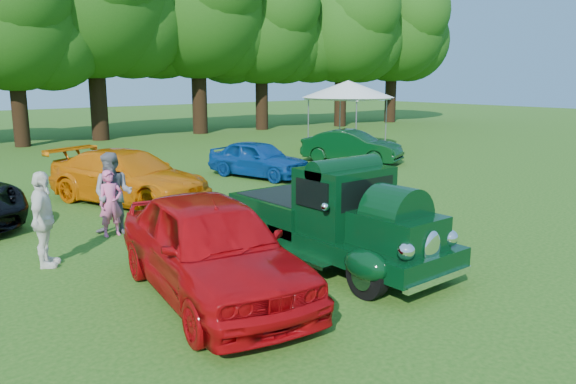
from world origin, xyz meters
TOP-DOWN VIEW (x-y plane):
  - ground at (0.00, 0.00)m, footprint 120.00×120.00m
  - hero_pickup at (0.56, 0.36)m, footprint 2.29×4.92m
  - red_convertible at (-2.20, 0.43)m, footprint 2.83×5.25m
  - back_car_orange at (-0.31, 7.97)m, footprint 3.83×5.64m
  - back_car_blue at (5.11, 9.08)m, footprint 2.51×4.17m
  - back_car_green at (10.25, 9.38)m, footprint 3.06×4.40m
  - spectator_pink at (-2.06, 4.98)m, footprint 0.57×0.39m
  - spectator_grey at (-1.95, 5.08)m, footprint 1.17×1.16m
  - spectator_white at (-3.89, 3.70)m, footprint 0.93×1.17m
  - canopy_tent at (13.33, 12.71)m, footprint 5.37×5.37m
  - tree_line at (2.67, 23.97)m, footprint 64.46×10.41m

SIDE VIEW (x-z plane):
  - ground at x=0.00m, z-range 0.00..0.00m
  - back_car_blue at x=5.11m, z-range 0.00..1.33m
  - back_car_green at x=10.25m, z-range 0.00..1.37m
  - back_car_orange at x=-0.31m, z-range 0.00..1.52m
  - spectator_pink at x=-2.06m, z-range 0.00..1.52m
  - hero_pickup at x=0.56m, z-range -0.13..1.80m
  - red_convertible at x=-2.20m, z-range 0.00..1.70m
  - spectator_white at x=-3.89m, z-range 0.00..1.86m
  - spectator_grey at x=-1.95m, z-range 0.00..1.90m
  - canopy_tent at x=13.33m, z-range 1.26..4.67m
  - tree_line at x=2.67m, z-range 0.89..13.05m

